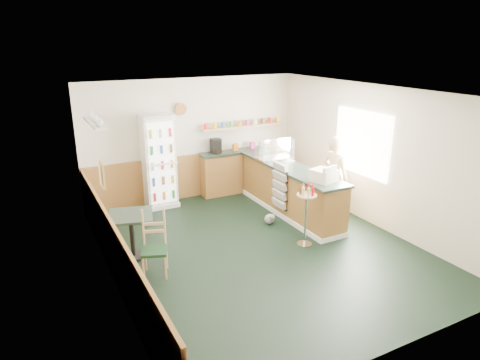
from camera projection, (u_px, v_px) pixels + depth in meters
ground at (259, 247)px, 7.52m from camera, size 6.00×6.00×0.00m
room_envelope at (229, 156)px, 7.56m from camera, size 5.04×6.02×2.72m
service_counter at (290, 192)px, 8.87m from camera, size 0.68×3.01×1.01m
back_counter at (244, 168)px, 10.23m from camera, size 2.24×0.42×1.69m
drinks_fridge at (159, 162)px, 9.12m from camera, size 0.66×0.54×2.00m
display_case at (275, 150)px, 9.18m from camera, size 0.78×0.41×0.44m
cash_register at (323, 175)px, 7.79m from camera, size 0.47×0.49×0.22m
shopkeeper at (335, 177)px, 8.60m from camera, size 0.47×0.61×1.69m
condiment_stand at (306, 207)px, 7.40m from camera, size 0.35×0.35×1.10m
newspaper_rack at (280, 186)px, 8.52m from camera, size 0.09×0.48×0.94m
cafe_table at (131, 227)px, 7.01m from camera, size 0.87×0.87×0.77m
cafe_chair at (152, 241)px, 6.55m from camera, size 0.49×0.50×1.03m
dog_doorstop at (270, 219)px, 8.43m from camera, size 0.20×0.25×0.24m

